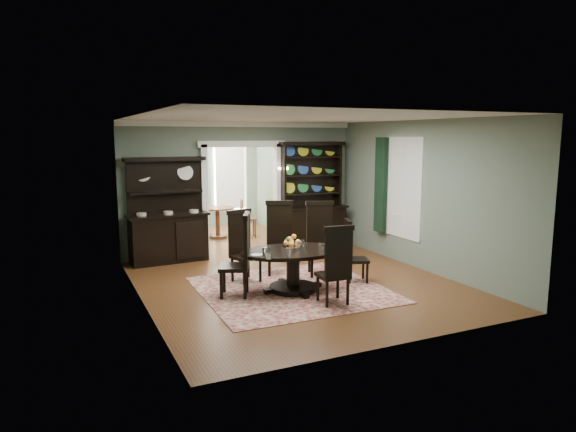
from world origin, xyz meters
name	(u,v)px	position (x,y,z in m)	size (l,w,h in m)	color
room	(298,198)	(0.00, 0.04, 1.58)	(5.51, 6.01, 3.01)	brown
parlor	(211,179)	(0.00, 5.53, 1.52)	(3.51, 3.50, 3.01)	brown
doorway_trim	(242,183)	(0.00, 3.00, 1.62)	(2.08, 0.25, 2.57)	white
right_window	(392,187)	(2.69, 0.93, 1.60)	(0.15, 1.47, 2.12)	white
wall_sconce	(282,170)	(0.95, 2.85, 1.89)	(0.27, 0.21, 0.21)	#B78031
rug	(292,290)	(-0.25, -0.26, 0.01)	(3.11, 2.99, 0.01)	maroon
dining_table	(293,262)	(-0.26, -0.31, 0.51)	(1.96, 1.88, 0.73)	black
centerpiece	(291,246)	(-0.28, -0.29, 0.80)	(1.54, 0.99, 0.25)	white
chair_far_left	(242,244)	(-0.83, 0.68, 0.70)	(0.60, 0.58, 1.34)	black
chair_far_mid	(279,235)	(0.02, 0.91, 0.75)	(0.68, 0.67, 1.43)	black
chair_far_right	(320,236)	(0.71, 0.50, 0.75)	(0.67, 0.65, 1.43)	black
chair_end_left	(241,253)	(-1.18, -0.22, 0.75)	(0.67, 0.68, 1.42)	black
chair_end_right	(352,249)	(0.96, -0.26, 0.62)	(0.53, 0.55, 1.17)	black
chair_near	(336,264)	(0.02, -1.30, 0.69)	(0.52, 0.49, 1.31)	black
sideboard	(168,226)	(-1.78, 2.74, 0.78)	(1.73, 0.71, 2.24)	black
welsh_dresser	(312,210)	(1.69, 2.72, 0.92)	(1.65, 0.65, 2.55)	black
parlor_table	(218,218)	(-0.05, 4.80, 0.53)	(0.88, 0.88, 0.81)	brown
parlor_chair_left	(195,218)	(-0.63, 4.85, 0.57)	(0.48, 0.46, 1.06)	brown
parlor_chair_right	(246,217)	(0.67, 4.58, 0.55)	(0.46, 0.45, 1.02)	brown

